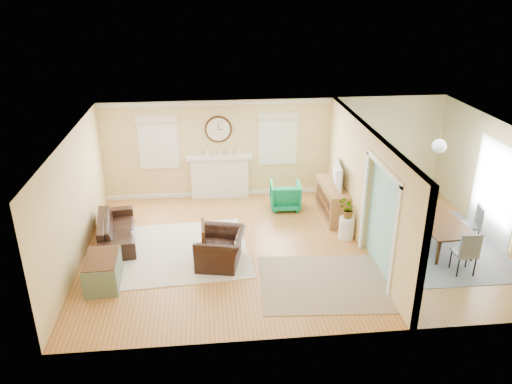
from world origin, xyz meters
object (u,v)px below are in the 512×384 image
credenza (333,201)px  eames_chair (221,248)px  green_chair (285,196)px  dining_table (438,233)px  sofa (116,229)px

credenza → eames_chair: bearing=-144.9°
green_chair → eames_chair: bearing=59.4°
green_chair → credenza: 1.23m
credenza → dining_table: 2.57m
sofa → dining_table: bearing=-106.1°
sofa → eames_chair: bearing=-126.3°
dining_table → green_chair: bearing=48.8°
sofa → green_chair: (4.00, 1.33, 0.06)m
green_chair → credenza: (1.10, -0.55, 0.05)m
eames_chair → credenza: size_ratio=0.66×
eames_chair → dining_table: size_ratio=0.62×
sofa → credenza: (5.11, 0.79, 0.11)m
green_chair → credenza: size_ratio=0.48×
eames_chair → dining_table: bearing=105.9°
dining_table → sofa: bearing=78.0°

